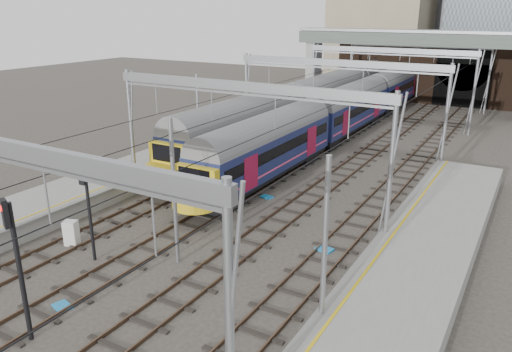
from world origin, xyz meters
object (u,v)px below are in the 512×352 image
Objects in this scene: signal_near_centre at (16,255)px; train_second at (327,97)px; train_main at (375,96)px; relay_cabinet at (71,233)px; signal_near_left at (87,202)px.

train_second is at bearing 120.36° from signal_near_centre.
train_second is at bearing -137.80° from train_main.
signal_near_centre is at bearing -71.91° from relay_cabinet.
train_main is 11.75× the size of signal_near_centre.
signal_near_centre is at bearing -88.65° from train_main.
train_main is 5.40m from train_second.
signal_near_left is at bearing -92.38° from train_main.
train_second is 35.04m from signal_near_left.
train_main is at bearing 114.61° from signal_near_centre.
signal_near_centre is (2.64, -5.49, 0.42)m from signal_near_left.
signal_near_left is 6.10m from signal_near_centre.
signal_near_left is 3.68× the size of relay_cabinet.
train_second is 40.78× the size of relay_cabinet.
signal_near_centre is 4.28× the size of relay_cabinet.
signal_near_centre is (1.04, -44.07, 0.94)m from train_main.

